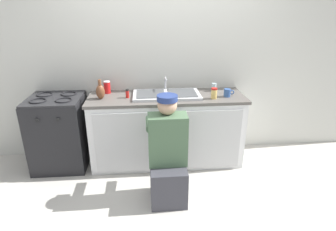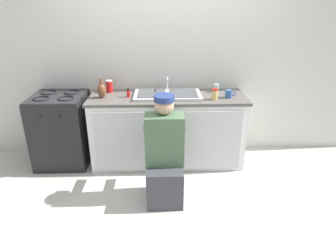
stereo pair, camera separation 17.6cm
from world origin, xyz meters
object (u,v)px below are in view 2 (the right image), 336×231
object	(u,v)px
sink_double_basin	(168,94)
water_glass	(216,88)
condiment_jar	(215,94)
coffee_mug	(229,94)
soda_cup_red	(109,86)
plumber_person	(165,158)
vase_decorative	(102,90)
spice_bottle_red	(128,93)
stove_range	(62,129)

from	to	relation	value
sink_double_basin	water_glass	distance (m)	0.64
sink_double_basin	condiment_jar	distance (m)	0.56
water_glass	coffee_mug	bearing A→B (deg)	-66.98
sink_double_basin	soda_cup_red	bearing A→B (deg)	166.32
sink_double_basin	plumber_person	world-z (taller)	plumber_person
vase_decorative	spice_bottle_red	world-z (taller)	vase_decorative
condiment_jar	stove_range	bearing A→B (deg)	175.38
sink_double_basin	condiment_jar	world-z (taller)	sink_double_basin
sink_double_basin	spice_bottle_red	distance (m)	0.47
sink_double_basin	spice_bottle_red	xyz separation A→B (m)	(-0.47, -0.03, 0.03)
stove_range	condiment_jar	world-z (taller)	condiment_jar
sink_double_basin	coffee_mug	distance (m)	0.73
stove_range	coffee_mug	world-z (taller)	coffee_mug
vase_decorative	water_glass	bearing A→B (deg)	8.41
stove_range	soda_cup_red	size ratio (longest dim) A/B	5.94
vase_decorative	stove_range	bearing A→B (deg)	175.06
plumber_person	spice_bottle_red	bearing A→B (deg)	119.63
stove_range	water_glass	world-z (taller)	water_glass
sink_double_basin	stove_range	size ratio (longest dim) A/B	0.89
condiment_jar	soda_cup_red	size ratio (longest dim) A/B	0.84
plumber_person	spice_bottle_red	distance (m)	0.96
stove_range	soda_cup_red	bearing A→B (deg)	16.57
sink_double_basin	condiment_jar	bearing A→B (deg)	-15.74
plumber_person	condiment_jar	world-z (taller)	plumber_person
coffee_mug	spice_bottle_red	bearing A→B (deg)	177.26
stove_range	sink_double_basin	bearing A→B (deg)	0.09
stove_range	vase_decorative	bearing A→B (deg)	-4.94
sink_double_basin	vase_decorative	bearing A→B (deg)	-176.33
water_glass	coffee_mug	xyz separation A→B (m)	(0.10, -0.25, -0.00)
water_glass	soda_cup_red	size ratio (longest dim) A/B	0.66
sink_double_basin	coffee_mug	size ratio (longest dim) A/B	6.35
stove_range	water_glass	distance (m)	2.00
coffee_mug	sink_double_basin	bearing A→B (deg)	172.85
plumber_person	coffee_mug	world-z (taller)	plumber_person
sink_double_basin	stove_range	bearing A→B (deg)	-179.91
soda_cup_red	sink_double_basin	bearing A→B (deg)	-13.68
plumber_person	sink_double_basin	bearing A→B (deg)	86.22
sink_double_basin	vase_decorative	distance (m)	0.78
sink_double_basin	coffee_mug	bearing A→B (deg)	-7.15
sink_double_basin	soda_cup_red	distance (m)	0.74
sink_double_basin	plumber_person	size ratio (longest dim) A/B	0.72
vase_decorative	condiment_jar	size ratio (longest dim) A/B	1.80
spice_bottle_red	coffee_mug	size ratio (longest dim) A/B	0.83
plumber_person	soda_cup_red	size ratio (longest dim) A/B	7.26
spice_bottle_red	condiment_jar	distance (m)	1.01
spice_bottle_red	condiment_jar	world-z (taller)	condiment_jar
plumber_person	water_glass	size ratio (longest dim) A/B	11.04
sink_double_basin	water_glass	bearing A→B (deg)	14.19
spice_bottle_red	condiment_jar	size ratio (longest dim) A/B	0.82
water_glass	condiment_jar	xyz separation A→B (m)	(-0.07, -0.31, 0.01)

